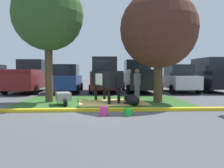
{
  "coord_description": "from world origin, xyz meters",
  "views": [
    {
      "loc": [
        0.4,
        -9.24,
        1.52
      ],
      "look_at": [
        0.95,
        1.87,
        0.9
      ],
      "focal_mm": 36.03,
      "sensor_mm": 36.0,
      "label": 1
    }
  ],
  "objects_px": {
    "pickup_truck_maroon": "(29,77)",
    "sedan_silver": "(178,79)",
    "cow_holstein": "(106,79)",
    "suv_black": "(210,75)",
    "sedan_blue": "(67,79)",
    "pickup_truck_black": "(139,77)",
    "suv_dark_grey": "(104,75)",
    "shade_tree_right": "(159,30)",
    "bucket_pink": "(104,111)",
    "calf_lying": "(132,100)",
    "shade_tree_left": "(48,16)",
    "bucket_green": "(128,112)",
    "person_handler": "(137,84)",
    "wheelbarrow": "(63,97)"
  },
  "relations": [
    {
      "from": "sedan_blue",
      "to": "pickup_truck_black",
      "type": "height_order",
      "value": "pickup_truck_black"
    },
    {
      "from": "shade_tree_left",
      "to": "suv_dark_grey",
      "type": "bearing_deg",
      "value": 62.41
    },
    {
      "from": "person_handler",
      "to": "bucket_green",
      "type": "relative_size",
      "value": 5.18
    },
    {
      "from": "shade_tree_left",
      "to": "bucket_pink",
      "type": "height_order",
      "value": "shade_tree_left"
    },
    {
      "from": "shade_tree_left",
      "to": "pickup_truck_maroon",
      "type": "xyz_separation_m",
      "value": [
        -2.71,
        5.56,
        -3.11
      ]
    },
    {
      "from": "bucket_pink",
      "to": "bucket_green",
      "type": "relative_size",
      "value": 1.0
    },
    {
      "from": "shade_tree_left",
      "to": "cow_holstein",
      "type": "relative_size",
      "value": 1.98
    },
    {
      "from": "shade_tree_left",
      "to": "wheelbarrow",
      "type": "relative_size",
      "value": 3.71
    },
    {
      "from": "shade_tree_left",
      "to": "calf_lying",
      "type": "distance_m",
      "value": 5.75
    },
    {
      "from": "bucket_pink",
      "to": "suv_black",
      "type": "xyz_separation_m",
      "value": [
        8.12,
        8.88,
        1.1
      ]
    },
    {
      "from": "calf_lying",
      "to": "suv_dark_grey",
      "type": "relative_size",
      "value": 0.29
    },
    {
      "from": "cow_holstein",
      "to": "suv_black",
      "type": "bearing_deg",
      "value": 34.38
    },
    {
      "from": "shade_tree_right",
      "to": "bucket_pink",
      "type": "height_order",
      "value": "shade_tree_right"
    },
    {
      "from": "calf_lying",
      "to": "sedan_silver",
      "type": "relative_size",
      "value": 0.3
    },
    {
      "from": "suv_black",
      "to": "sedan_silver",
      "type": "bearing_deg",
      "value": -172.98
    },
    {
      "from": "wheelbarrow",
      "to": "sedan_silver",
      "type": "height_order",
      "value": "sedan_silver"
    },
    {
      "from": "bucket_pink",
      "to": "sedan_blue",
      "type": "relative_size",
      "value": 0.07
    },
    {
      "from": "bucket_green",
      "to": "bucket_pink",
      "type": "bearing_deg",
      "value": 175.89
    },
    {
      "from": "calf_lying",
      "to": "suv_black",
      "type": "xyz_separation_m",
      "value": [
        6.83,
        6.63,
        1.03
      ]
    },
    {
      "from": "sedan_blue",
      "to": "pickup_truck_black",
      "type": "xyz_separation_m",
      "value": [
        5.29,
        0.32,
        0.13
      ]
    },
    {
      "from": "shade_tree_left",
      "to": "suv_black",
      "type": "relative_size",
      "value": 1.3
    },
    {
      "from": "shade_tree_left",
      "to": "wheelbarrow",
      "type": "height_order",
      "value": "shade_tree_left"
    },
    {
      "from": "suv_dark_grey",
      "to": "bucket_pink",
      "type": "bearing_deg",
      "value": -91.0
    },
    {
      "from": "shade_tree_left",
      "to": "pickup_truck_maroon",
      "type": "bearing_deg",
      "value": 116.0
    },
    {
      "from": "calf_lying",
      "to": "pickup_truck_maroon",
      "type": "height_order",
      "value": "pickup_truck_maroon"
    },
    {
      "from": "pickup_truck_maroon",
      "to": "sedan_silver",
      "type": "distance_m",
      "value": 10.97
    },
    {
      "from": "bucket_pink",
      "to": "suv_black",
      "type": "distance_m",
      "value": 12.08
    },
    {
      "from": "cow_holstein",
      "to": "sedan_blue",
      "type": "bearing_deg",
      "value": 117.0
    },
    {
      "from": "cow_holstein",
      "to": "sedan_blue",
      "type": "distance_m",
      "value": 5.94
    },
    {
      "from": "shade_tree_left",
      "to": "bucket_green",
      "type": "relative_size",
      "value": 18.75
    },
    {
      "from": "shade_tree_right",
      "to": "sedan_blue",
      "type": "height_order",
      "value": "shade_tree_right"
    },
    {
      "from": "pickup_truck_maroon",
      "to": "suv_black",
      "type": "relative_size",
      "value": 1.17
    },
    {
      "from": "wheelbarrow",
      "to": "pickup_truck_black",
      "type": "distance_m",
      "value": 8.03
    },
    {
      "from": "wheelbarrow",
      "to": "bucket_pink",
      "type": "height_order",
      "value": "wheelbarrow"
    },
    {
      "from": "sedan_blue",
      "to": "bucket_green",
      "type": "bearing_deg",
      "value": -68.85
    },
    {
      "from": "pickup_truck_maroon",
      "to": "bucket_green",
      "type": "bearing_deg",
      "value": -55.78
    },
    {
      "from": "cow_holstein",
      "to": "person_handler",
      "type": "relative_size",
      "value": 1.82
    },
    {
      "from": "suv_dark_grey",
      "to": "suv_black",
      "type": "height_order",
      "value": "same"
    },
    {
      "from": "sedan_silver",
      "to": "suv_black",
      "type": "distance_m",
      "value": 2.56
    },
    {
      "from": "sedan_blue",
      "to": "suv_dark_grey",
      "type": "relative_size",
      "value": 0.96
    },
    {
      "from": "suv_dark_grey",
      "to": "suv_black",
      "type": "bearing_deg",
      "value": -0.06
    },
    {
      "from": "shade_tree_right",
      "to": "sedan_blue",
      "type": "relative_size",
      "value": 1.25
    },
    {
      "from": "person_handler",
      "to": "suv_dark_grey",
      "type": "relative_size",
      "value": 0.36
    },
    {
      "from": "person_handler",
      "to": "bucket_green",
      "type": "distance_m",
      "value": 3.79
    },
    {
      "from": "bucket_green",
      "to": "suv_black",
      "type": "height_order",
      "value": "suv_black"
    },
    {
      "from": "bucket_green",
      "to": "suv_black",
      "type": "relative_size",
      "value": 0.07
    },
    {
      "from": "cow_holstein",
      "to": "calf_lying",
      "type": "distance_m",
      "value": 1.87
    },
    {
      "from": "pickup_truck_black",
      "to": "suv_black",
      "type": "bearing_deg",
      "value": -1.52
    },
    {
      "from": "calf_lying",
      "to": "sedan_silver",
      "type": "bearing_deg",
      "value": 55.73
    },
    {
      "from": "wheelbarrow",
      "to": "bucket_green",
      "type": "relative_size",
      "value": 5.05
    }
  ]
}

